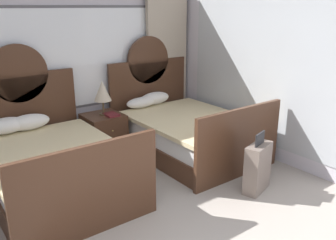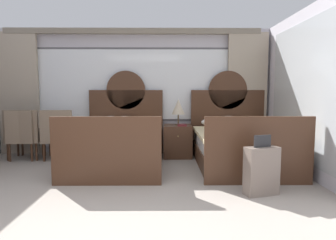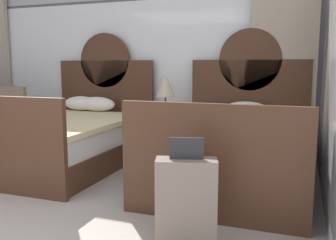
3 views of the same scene
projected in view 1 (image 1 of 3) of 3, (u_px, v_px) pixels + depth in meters
name	position (u px, v px, depth m)	size (l,w,h in m)	color
wall_back_window	(27.00, 69.00, 5.17)	(5.89, 0.22, 2.70)	silver
wall_right_mirror	(290.00, 74.00, 5.10)	(0.08, 4.76, 2.70)	silver
bed_near_window	(51.00, 165.00, 4.51)	(1.58, 2.26, 1.79)	#472B1C
bed_near_mirror	(185.00, 130.00, 5.76)	(1.58, 2.26, 1.79)	#472B1C
nightstand_between_beds	(104.00, 134.00, 5.69)	(0.58, 0.60, 0.66)	#472B1C
table_lamp_on_nightstand	(102.00, 91.00, 5.48)	(0.27, 0.27, 0.54)	brown
book_on_nightstand	(111.00, 115.00, 5.54)	(0.18, 0.26, 0.03)	maroon
suitcase_on_floor	(258.00, 167.00, 4.54)	(0.48, 0.31, 0.79)	#75665B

